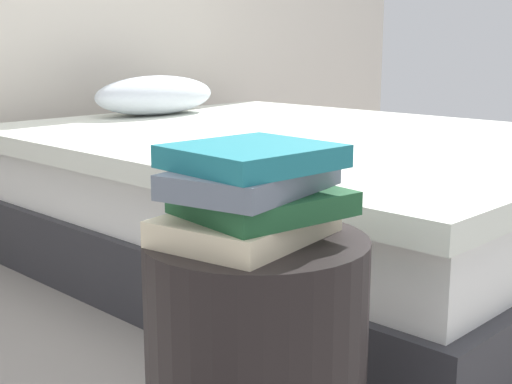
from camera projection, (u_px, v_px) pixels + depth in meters
name	position (u px, v px, depth m)	size (l,w,h in m)	color
bed	(299.00, 197.00, 2.45)	(1.61, 2.06, 0.62)	#2D2D33
side_table	(256.00, 376.00, 1.15)	(0.35, 0.35, 0.46)	black
book_cream	(246.00, 226.00, 1.09)	(0.26, 0.20, 0.04)	beige
book_forest	(263.00, 202.00, 1.08)	(0.23, 0.20, 0.04)	#1E512D
book_slate	(252.00, 180.00, 1.07)	(0.26, 0.17, 0.04)	slate
book_teal	(251.00, 156.00, 1.07)	(0.22, 0.21, 0.03)	#1E727F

